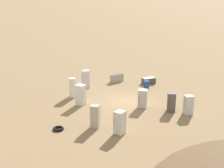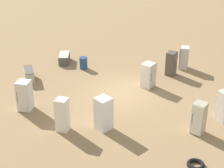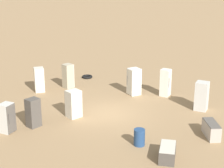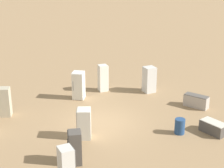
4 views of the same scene
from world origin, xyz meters
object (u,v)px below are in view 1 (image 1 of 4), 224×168
object	(u,v)px
discarded_fridge_7	(72,88)
scrap_tire	(58,129)
discarded_fridge_0	(188,105)
discarded_fridge_1	(117,78)
discarded_fridge_2	(120,123)
discarded_fridge_9	(95,116)
discarded_fridge_3	(143,99)
discarded_fridge_6	(171,102)
discarded_fridge_4	(81,95)
discarded_fridge_5	(86,79)
rusty_barrel	(147,85)
discarded_fridge_8	(149,81)

from	to	relation	value
discarded_fridge_7	scrap_tire	distance (m)	7.06
discarded_fridge_0	scrap_tire	xyz separation A→B (m)	(1.40, -10.56, -0.71)
discarded_fridge_1	discarded_fridge_7	size ratio (longest dim) A/B	0.85
discarded_fridge_0	discarded_fridge_2	distance (m)	6.74
discarded_fridge_1	discarded_fridge_9	distance (m)	11.62
discarded_fridge_3	discarded_fridge_9	size ratio (longest dim) A/B	0.92
discarded_fridge_1	scrap_tire	size ratio (longest dim) A/B	1.94
discarded_fridge_2	discarded_fridge_6	size ratio (longest dim) A/B	1.06
discarded_fridge_3	scrap_tire	size ratio (longest dim) A/B	1.97
discarded_fridge_4	scrap_tire	world-z (taller)	discarded_fridge_4
discarded_fridge_1	discarded_fridge_7	xyz separation A→B (m)	(4.24, -4.95, 0.54)
discarded_fridge_4	discarded_fridge_5	bearing A→B (deg)	-155.72
discarded_fridge_1	discarded_fridge_0	bearing A→B (deg)	173.48
discarded_fridge_9	discarded_fridge_6	bearing A→B (deg)	-51.72
discarded_fridge_1	discarded_fridge_9	bearing A→B (deg)	132.01
discarded_fridge_5	discarded_fridge_1	bearing A→B (deg)	-69.44
discarded_fridge_0	discarded_fridge_7	bearing A→B (deg)	146.96
discarded_fridge_4	rusty_barrel	xyz separation A→B (m)	(-3.35, 6.87, -0.49)
discarded_fridge_0	discarded_fridge_1	world-z (taller)	discarded_fridge_0
discarded_fridge_0	discarded_fridge_2	world-z (taller)	discarded_fridge_2
discarded_fridge_3	discarded_fridge_4	size ratio (longest dim) A/B	0.88
discarded_fridge_0	discarded_fridge_6	distance (m)	1.42
discarded_fridge_2	discarded_fridge_4	world-z (taller)	discarded_fridge_4
scrap_tire	discarded_fridge_6	bearing A→B (deg)	103.00
discarded_fridge_8	discarded_fridge_3	bearing A→B (deg)	145.50
scrap_tire	rusty_barrel	xyz separation A→B (m)	(-8.22, 8.80, 0.33)
rusty_barrel	discarded_fridge_0	bearing A→B (deg)	14.47
scrap_tire	rusty_barrel	size ratio (longest dim) A/B	0.98
discarded_fridge_0	discarded_fridge_7	distance (m)	10.81
discarded_fridge_0	discarded_fridge_1	distance (m)	10.67
scrap_tire	rusty_barrel	bearing A→B (deg)	133.04
scrap_tire	discarded_fridge_4	bearing A→B (deg)	158.36
scrap_tire	discarded_fridge_0	bearing A→B (deg)	97.57
discarded_fridge_9	scrap_tire	xyz separation A→B (m)	(0.06, -2.74, -0.78)
discarded_fridge_1	discarded_fridge_7	distance (m)	6.54
scrap_tire	discarded_fridge_9	bearing A→B (deg)	91.26
discarded_fridge_7	discarded_fridge_0	bearing A→B (deg)	-27.68
discarded_fridge_1	discarded_fridge_4	bearing A→B (deg)	115.07
discarded_fridge_0	discarded_fridge_7	xyz separation A→B (m)	(-5.49, -9.31, 0.13)
discarded_fridge_7	discarded_fridge_2	bearing A→B (deg)	-66.25
discarded_fridge_5	discarded_fridge_6	world-z (taller)	discarded_fridge_5
discarded_fridge_4	discarded_fridge_7	world-z (taller)	discarded_fridge_7
discarded_fridge_0	discarded_fridge_2	size ratio (longest dim) A/B	0.93
discarded_fridge_3	rusty_barrel	size ratio (longest dim) A/B	1.92
discarded_fridge_3	discarded_fridge_9	world-z (taller)	discarded_fridge_9
discarded_fridge_5	discarded_fridge_6	size ratio (longest dim) A/B	1.11
discarded_fridge_7	discarded_fridge_9	world-z (taller)	discarded_fridge_7
discarded_fridge_6	discarded_fridge_7	bearing A→B (deg)	-15.44
discarded_fridge_8	discarded_fridge_2	bearing A→B (deg)	140.22
discarded_fridge_8	discarded_fridge_9	distance (m)	11.95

